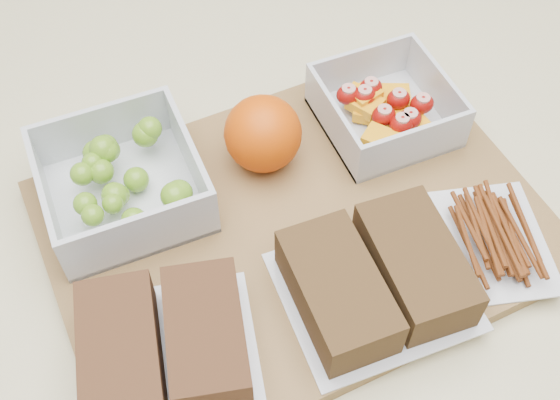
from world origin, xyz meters
The scene contains 8 objects.
counter centered at (0.00, 0.00, 0.45)m, with size 1.20×0.90×0.90m, color beige.
cutting_board centered at (-0.01, -0.01, 0.91)m, with size 0.42×0.30×0.02m, color olive.
grape_container centered at (-0.14, 0.07, 0.94)m, with size 0.13×0.13×0.06m.
fruit_container centered at (0.12, 0.06, 0.94)m, with size 0.12×0.12×0.05m.
orange centered at (-0.01, 0.06, 0.95)m, with size 0.07×0.07×0.07m, color #E24E05.
sandwich_bag_left centered at (-0.15, -0.09, 0.94)m, with size 0.16×0.15×0.04m.
sandwich_bag_center centered at (0.02, -0.10, 0.94)m, with size 0.15×0.14×0.05m.
pretzel_bag centered at (0.14, -0.10, 0.93)m, with size 0.12×0.14×0.03m.
Camera 1 is at (-0.15, -0.33, 1.42)m, focal length 45.00 mm.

